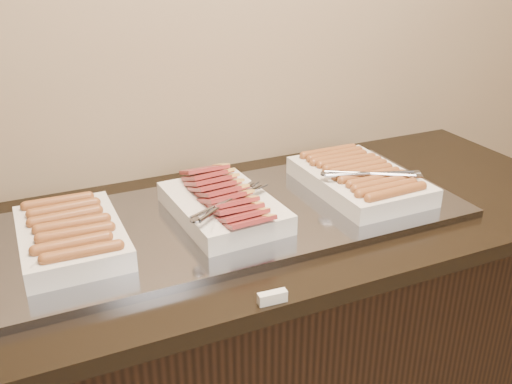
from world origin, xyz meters
The scene contains 6 objects.
counter centered at (0.00, 2.13, 0.45)m, with size 2.06×0.76×0.90m.
warming_tray centered at (0.02, 2.13, 0.91)m, with size 1.20×0.50×0.02m, color gray.
dish_left centered at (-0.38, 2.13, 0.95)m, with size 0.22×0.33×0.07m.
dish_center centered at (-0.01, 2.13, 0.96)m, with size 0.26×0.37×0.10m.
dish_right centered at (0.40, 2.13, 0.95)m, with size 0.27×0.38×0.08m.
label_holder centered at (-0.04, 1.77, 0.91)m, with size 0.06×0.02×0.02m, color silver.
Camera 1 is at (-0.47, 0.92, 1.57)m, focal length 40.00 mm.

